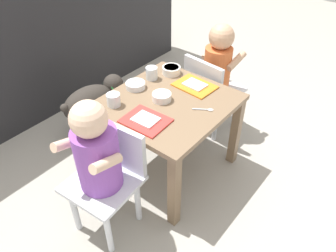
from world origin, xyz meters
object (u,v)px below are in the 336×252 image
cereal_bowl_right_side (135,85)px  veggie_bowl_near (162,97)px  cereal_bowl_left_side (171,70)px  water_cup_left (114,100)px  spoon_by_left_tray (205,109)px  seated_child_right (216,68)px  dining_table (168,113)px  dog (92,101)px  seated_child_left (99,156)px  food_tray_right (195,86)px  water_cup_right (152,74)px  food_tray_left (146,120)px

cereal_bowl_right_side → veggie_bowl_near: (-0.00, -0.18, 0.00)m
cereal_bowl_right_side → cereal_bowl_left_side: cereal_bowl_left_side is taller
water_cup_left → spoon_by_left_tray: size_ratio=0.73×
seated_child_right → spoon_by_left_tray: (-0.41, -0.20, 0.02)m
dining_table → water_cup_left: water_cup_left is taller
dog → cereal_bowl_left_side: size_ratio=4.45×
spoon_by_left_tray → seated_child_left: bearing=162.5°
food_tray_right → spoon_by_left_tray: size_ratio=2.36×
dining_table → food_tray_right: 0.21m
water_cup_right → dog: bearing=110.8°
food_tray_right → veggie_bowl_near: 0.21m
cereal_bowl_left_side → veggie_bowl_near: (-0.23, -0.12, -0.00)m
veggie_bowl_near → spoon_by_left_tray: 0.22m
seated_child_left → seated_child_right: 0.92m
food_tray_left → spoon_by_left_tray: (0.24, -0.16, -0.00)m
dining_table → water_cup_right: size_ratio=9.05×
seated_child_left → water_cup_right: (0.57, 0.22, 0.04)m
food_tray_left → food_tray_right: size_ratio=0.98×
cereal_bowl_right_side → dining_table: bearing=-86.8°
water_cup_right → food_tray_right: bearing=-70.8°
dining_table → seated_child_right: bearing=1.8°
food_tray_right → veggie_bowl_near: size_ratio=2.27×
water_cup_left → cereal_bowl_left_side: bearing=-3.3°
dining_table → dog: dining_table is taller
seated_child_right → food_tray_right: seated_child_right is taller
dining_table → spoon_by_left_tray: (0.05, -0.18, 0.08)m
seated_child_left → food_tray_left: size_ratio=3.38×
food_tray_left → water_cup_left: size_ratio=3.18×
seated_child_right → cereal_bowl_left_side: bearing=150.0°
food_tray_left → veggie_bowl_near: 0.18m
veggie_bowl_near → spoon_by_left_tray: size_ratio=1.04×
seated_child_right → dog: seated_child_right is taller
dog → cereal_bowl_left_side: 0.54m
seated_child_right → food_tray_left: 0.65m
cereal_bowl_left_side → cereal_bowl_right_side: bearing=167.5°
cereal_bowl_left_side → food_tray_left: bearing=-156.4°
seated_child_right → water_cup_left: seated_child_right is taller
water_cup_left → spoon_by_left_tray: bearing=-56.4°
water_cup_left → cereal_bowl_left_side: water_cup_left is taller
seated_child_right → spoon_by_left_tray: size_ratio=7.60×
cereal_bowl_left_side → spoon_by_left_tray: size_ratio=1.11×
seated_child_right → food_tray_right: bearing=-171.9°
water_cup_right → veggie_bowl_near: (-0.12, -0.17, -0.01)m
cereal_bowl_left_side → veggie_bowl_near: size_ratio=1.07×
spoon_by_left_tray → dining_table: bearing=105.5°
dog → water_cup_right: size_ratio=6.70×
seated_child_right → water_cup_right: seated_child_right is taller
food_tray_right → cereal_bowl_left_side: (0.03, 0.18, 0.02)m
water_cup_left → water_cup_right: water_cup_right is taller
food_tray_left → spoon_by_left_tray: food_tray_left is taller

